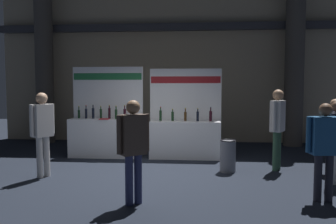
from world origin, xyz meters
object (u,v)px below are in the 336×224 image
visitor_3 (325,143)px  visitor_8 (336,134)px  visitor_0 (277,122)px  exhibitor_booth_0 (106,133)px  visitor_7 (334,130)px  exhibitor_booth_1 (185,135)px  trash_bin (228,156)px  visitor_6 (42,127)px  visitor_1 (133,143)px

visitor_3 → visitor_8: (0.61, 1.08, -0.00)m
visitor_8 → visitor_0: bearing=-102.3°
exhibitor_booth_0 → visitor_7: 5.53m
exhibitor_booth_0 → exhibitor_booth_1: size_ratio=1.02×
trash_bin → visitor_3: bearing=-53.3°
visitor_7 → exhibitor_booth_0: bearing=47.4°
trash_bin → visitor_8: 2.19m
visitor_0 → exhibitor_booth_0: bearing=104.9°
exhibitor_booth_1 → visitor_8: 3.69m
visitor_7 → visitor_8: bearing=132.9°
visitor_3 → exhibitor_booth_1: bearing=-58.5°
visitor_6 → visitor_8: (5.79, 0.02, -0.09)m
visitor_3 → visitor_7: visitor_7 is taller
trash_bin → visitor_8: visitor_8 is taller
exhibitor_booth_0 → visitor_0: (4.21, -1.19, 0.47)m
exhibitor_booth_0 → visitor_6: bearing=-108.0°
exhibitor_booth_1 → visitor_3: exhibitor_booth_1 is taller
exhibitor_booth_1 → visitor_3: (2.34, -3.26, 0.36)m
visitor_0 → visitor_3: bearing=-142.3°
visitor_3 → visitor_0: bearing=-87.1°
visitor_7 → visitor_1: bearing=92.0°
visitor_0 → visitor_3: size_ratio=1.13×
exhibitor_booth_1 → visitor_6: bearing=-142.2°
visitor_3 → visitor_7: size_ratio=0.99×
visitor_3 → visitor_1: bearing=3.3°
trash_bin → visitor_8: bearing=-20.6°
exhibitor_booth_0 → exhibitor_booth_1: exhibitor_booth_0 is taller
exhibitor_booth_0 → visitor_6: size_ratio=1.38×
exhibitor_booth_0 → visitor_8: exhibitor_booth_0 is taller
visitor_6 → visitor_7: (6.06, 0.79, -0.09)m
exhibitor_booth_0 → visitor_7: size_ratio=1.50×
visitor_7 → visitor_8: visitor_7 is taller
visitor_6 → visitor_8: size_ratio=1.10×
exhibitor_booth_1 → visitor_3: bearing=-54.3°
visitor_1 → visitor_3: size_ratio=1.03×
trash_bin → visitor_7: 2.32m
visitor_1 → visitor_6: bearing=-70.3°
visitor_0 → visitor_1: size_ratio=1.09×
visitor_0 → visitor_7: size_ratio=1.12×
exhibitor_booth_0 → visitor_1: 3.94m
trash_bin → visitor_1: bearing=-127.0°
visitor_3 → visitor_7: 2.05m
exhibitor_booth_0 → exhibitor_booth_1: (2.12, 0.01, -0.02)m
visitor_8 → visitor_6: bearing=-53.4°
visitor_0 → visitor_6: bearing=132.2°
visitor_1 → visitor_3: 3.05m
exhibitor_booth_0 → visitor_7: (5.34, -1.40, 0.33)m
visitor_3 → visitor_8: bearing=-123.7°
exhibitor_booth_0 → visitor_3: bearing=-36.1°
exhibitor_booth_1 → visitor_0: (2.08, -1.19, 0.49)m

